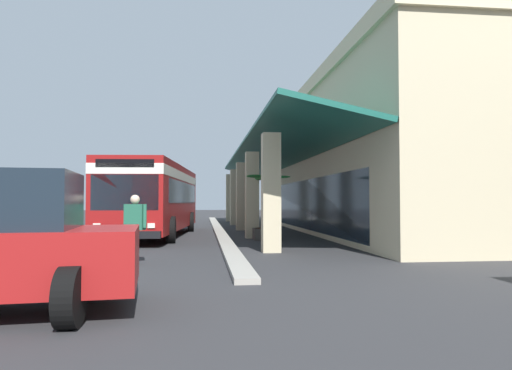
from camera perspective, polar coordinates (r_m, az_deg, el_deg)
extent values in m
plane|color=#2D2D30|center=(25.50, 7.51, -5.47)|extent=(120.00, 120.00, 0.00)
cube|color=#9E998E|center=(25.38, -4.63, -5.36)|extent=(33.21, 0.50, 0.12)
cube|color=#C6B793|center=(27.48, 16.06, 1.75)|extent=(27.68, 11.05, 6.62)
cube|color=beige|center=(27.94, 15.99, 9.17)|extent=(27.98, 11.35, 0.60)
cube|color=#C6B793|center=(36.45, -3.23, -1.57)|extent=(0.55, 0.55, 3.64)
cube|color=#C6B793|center=(30.93, -2.64, -1.49)|extent=(0.55, 0.55, 3.64)
cube|color=#C6B793|center=(25.41, -1.80, -1.39)|extent=(0.55, 0.55, 3.64)
cube|color=#C6B793|center=(19.89, -0.48, -1.22)|extent=(0.55, 0.55, 3.64)
cube|color=#C6B793|center=(14.40, 1.83, -0.93)|extent=(0.55, 0.55, 3.64)
cube|color=#19594C|center=(25.66, 1.17, 3.46)|extent=(27.68, 3.16, 0.82)
cube|color=#19232D|center=(25.82, 4.78, -2.33)|extent=(23.25, 0.08, 2.40)
cube|color=maroon|center=(21.53, -12.16, -1.49)|extent=(11.17, 3.45, 2.75)
cube|color=silver|center=(21.56, -12.14, 0.97)|extent=(11.19, 3.47, 0.36)
cube|color=#19232D|center=(21.83, -12.01, -0.91)|extent=(9.42, 3.33, 0.90)
cube|color=#19232D|center=(16.18, -15.64, -0.87)|extent=(0.24, 2.24, 1.20)
cube|color=black|center=(16.22, -15.62, 2.56)|extent=(0.22, 1.94, 0.28)
cube|color=black|center=(16.09, -15.80, -5.85)|extent=(0.40, 2.46, 0.24)
cube|color=silver|center=(15.96, -12.60, -4.83)|extent=(0.08, 0.24, 0.16)
cube|color=silver|center=(16.39, -18.76, -4.70)|extent=(0.08, 0.24, 0.16)
cube|color=silver|center=(23.07, -11.46, 2.19)|extent=(2.54, 1.98, 0.24)
cylinder|color=black|center=(17.77, -10.24, -5.36)|extent=(1.00, 0.30, 1.00)
cylinder|color=black|center=(18.32, -18.19, -5.19)|extent=(1.00, 0.30, 1.00)
cylinder|color=black|center=(24.42, -7.92, -4.45)|extent=(1.00, 0.30, 1.00)
cylinder|color=black|center=(24.82, -13.80, -4.37)|extent=(1.00, 0.30, 1.00)
cylinder|color=black|center=(8.23, -19.47, -10.08)|extent=(0.76, 0.26, 0.76)
cylinder|color=black|center=(6.32, -21.67, -12.56)|extent=(0.76, 0.26, 0.76)
cube|color=#232328|center=(27.98, -26.85, -3.73)|extent=(4.52, 2.11, 0.66)
cube|color=#19232D|center=(28.15, -26.66, -2.50)|extent=(2.57, 1.75, 0.54)
cylinder|color=black|center=(26.26, -26.41, -4.48)|extent=(0.64, 0.22, 0.64)
cylinder|color=black|center=(29.01, -24.01, -4.26)|extent=(0.64, 0.22, 0.64)
cylinder|color=black|center=(29.72, -27.24, -4.15)|extent=(0.64, 0.22, 0.64)
cylinder|color=#726651|center=(11.86, -14.55, -7.40)|extent=(0.16, 0.16, 0.85)
cylinder|color=#726651|center=(12.22, -14.49, -7.24)|extent=(0.16, 0.16, 0.85)
cube|color=#26664C|center=(11.99, -14.49, -3.78)|extent=(0.39, 0.54, 0.64)
sphere|color=beige|center=(11.99, -14.47, -1.71)|extent=(0.23, 0.23, 0.23)
cylinder|color=#26664C|center=(11.80, -13.36, -3.67)|extent=(0.09, 0.09, 0.57)
cylinder|color=#26664C|center=(12.19, -15.58, -3.59)|extent=(0.09, 0.09, 0.57)
cube|color=#4C4742|center=(19.13, 1.08, -5.97)|extent=(0.91, 0.91, 0.46)
cylinder|color=#332319|center=(19.12, 1.08, -5.26)|extent=(0.78, 0.78, 0.02)
cylinder|color=brown|center=(19.09, 1.07, -2.32)|extent=(0.16, 0.16, 1.98)
ellipsoid|color=#1E6028|center=(18.74, 1.19, 0.94)|extent=(0.75, 0.23, 0.18)
ellipsoid|color=#1E6028|center=(18.95, 2.63, 0.97)|extent=(0.66, 1.07, 0.17)
ellipsoid|color=#1E6028|center=(19.51, 2.12, 0.95)|extent=(0.85, 0.95, 0.18)
ellipsoid|color=#1E6028|center=(19.54, 0.34, 0.75)|extent=(0.99, 0.58, 0.15)
ellipsoid|color=#1E6028|center=(19.00, -0.04, 1.08)|extent=(0.34, 0.80, 0.18)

